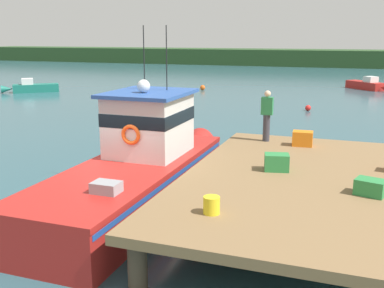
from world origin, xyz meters
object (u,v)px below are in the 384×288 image
(bait_bucket, at_px, (212,205))
(moored_boat_off_the_point, at_px, (368,85))
(mooring_buoy_channel_marker, at_px, (308,108))
(mooring_buoy_inshore, at_px, (203,88))
(deckhand_by_the_boat, at_px, (267,115))
(crate_single_far, at_px, (277,162))
(main_fishing_boat, at_px, (140,166))
(moored_boat_far_left, at_px, (32,87))
(crate_stack_near_edge, at_px, (370,187))
(crate_stack_mid_dock, at_px, (303,139))

(bait_bucket, height_order, moored_boat_off_the_point, bait_bucket)
(mooring_buoy_channel_marker, bearing_deg, moored_boat_off_the_point, 75.25)
(mooring_buoy_inshore, bearing_deg, deckhand_by_the_boat, -66.69)
(crate_single_far, height_order, mooring_buoy_channel_marker, crate_single_far)
(crate_single_far, relative_size, moored_boat_off_the_point, 0.16)
(moored_boat_off_the_point, xyz_separation_m, mooring_buoy_inshore, (-13.13, -5.21, -0.18))
(crate_single_far, xyz_separation_m, moored_boat_off_the_point, (2.53, 30.99, -1.02))
(main_fishing_boat, height_order, moored_boat_off_the_point, main_fishing_boat)
(main_fishing_boat, relative_size, moored_boat_far_left, 2.45)
(crate_stack_near_edge, distance_m, mooring_buoy_inshore, 29.84)
(crate_single_far, distance_m, bait_bucket, 3.38)
(mooring_buoy_inshore, bearing_deg, crate_stack_mid_dock, -64.48)
(crate_stack_mid_dock, bearing_deg, crate_single_far, -95.73)
(moored_boat_off_the_point, distance_m, mooring_buoy_channel_marker, 13.91)
(crate_stack_mid_dock, bearing_deg, crate_stack_near_edge, -65.20)
(crate_stack_mid_dock, distance_m, moored_boat_off_the_point, 28.15)
(moored_boat_far_left, bearing_deg, deckhand_by_the_boat, -36.33)
(moored_boat_far_left, bearing_deg, crate_single_far, -40.23)
(deckhand_by_the_boat, bearing_deg, crate_stack_near_edge, -54.87)
(crate_stack_near_edge, xyz_separation_m, mooring_buoy_inshore, (-12.80, 26.93, -1.16))
(deckhand_by_the_boat, relative_size, mooring_buoy_inshore, 3.82)
(moored_boat_far_left, distance_m, mooring_buoy_inshore, 14.02)
(crate_stack_mid_dock, height_order, deckhand_by_the_boat, deckhand_by_the_boat)
(bait_bucket, bearing_deg, crate_stack_mid_dock, 81.20)
(crate_stack_mid_dock, height_order, crate_stack_near_edge, crate_stack_mid_dock)
(moored_boat_far_left, bearing_deg, crate_stack_mid_dock, -35.38)
(crate_stack_mid_dock, xyz_separation_m, mooring_buoy_channel_marker, (-1.31, 14.59, -1.25))
(crate_single_far, xyz_separation_m, bait_bucket, (-0.67, -3.31, -0.04))
(crate_stack_near_edge, xyz_separation_m, bait_bucket, (-2.87, -2.16, -0.00))
(moored_boat_far_left, height_order, mooring_buoy_inshore, moored_boat_far_left)
(moored_boat_far_left, relative_size, mooring_buoy_channel_marker, 11.30)
(crate_single_far, xyz_separation_m, crate_stack_mid_dock, (0.30, 2.95, 0.01))
(mooring_buoy_channel_marker, bearing_deg, crate_stack_mid_dock, -84.88)
(crate_single_far, height_order, crate_stack_mid_dock, crate_stack_mid_dock)
(main_fishing_boat, height_order, crate_stack_near_edge, main_fishing_boat)
(crate_single_far, xyz_separation_m, mooring_buoy_inshore, (-10.60, 25.77, -1.20))
(bait_bucket, xyz_separation_m, moored_boat_off_the_point, (3.20, 34.30, -0.98))
(bait_bucket, distance_m, moored_boat_far_left, 32.19)
(main_fishing_boat, xyz_separation_m, mooring_buoy_channel_marker, (2.69, 17.77, -0.83))
(main_fishing_boat, relative_size, mooring_buoy_channel_marker, 27.66)
(crate_stack_near_edge, bearing_deg, moored_boat_off_the_point, 89.40)
(main_fishing_boat, distance_m, mooring_buoy_inshore, 26.91)
(main_fishing_boat, relative_size, crate_single_far, 16.34)
(bait_bucket, bearing_deg, moored_boat_far_left, 134.48)
(crate_single_far, height_order, moored_boat_off_the_point, crate_single_far)
(moored_boat_far_left, xyz_separation_m, mooring_buoy_channel_marker, (22.20, -2.10, -0.21))
(mooring_buoy_inshore, bearing_deg, bait_bucket, -71.15)
(crate_single_far, distance_m, moored_boat_off_the_point, 31.11)
(mooring_buoy_channel_marker, bearing_deg, moored_boat_far_left, 174.60)
(mooring_buoy_inshore, bearing_deg, mooring_buoy_channel_marker, -40.64)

